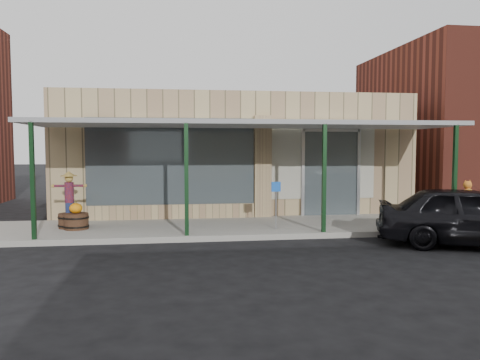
{
  "coord_description": "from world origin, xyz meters",
  "views": [
    {
      "loc": [
        -2.05,
        -9.69,
        2.39
      ],
      "look_at": [
        -0.37,
        2.6,
        1.52
      ],
      "focal_mm": 35.0,
      "sensor_mm": 36.0,
      "label": 1
    }
  ],
  "objects": [
    {
      "name": "parked_sedan",
      "position": [
        4.95,
        0.6,
        0.74
      ],
      "size": [
        4.66,
        3.18,
        1.54
      ],
      "rotation": [
        0.0,
        0.0,
        1.2
      ],
      "color": "black",
      "rests_on": "ground"
    },
    {
      "name": "awning",
      "position": [
        0.0,
        3.56,
        3.01
      ],
      "size": [
        12.0,
        3.0,
        3.04
      ],
      "color": "gray",
      "rests_on": "ground"
    },
    {
      "name": "barrel_pumpkin",
      "position": [
        -4.78,
        3.49,
        0.42
      ],
      "size": [
        0.74,
        0.74,
        0.77
      ],
      "rotation": [
        0.0,
        0.0,
        -0.14
      ],
      "color": "#44281B",
      "rests_on": "sidewalk"
    },
    {
      "name": "block_buildings_near",
      "position": [
        2.01,
        9.2,
        3.77
      ],
      "size": [
        61.0,
        8.0,
        8.0
      ],
      "color": "maroon",
      "rests_on": "ground"
    },
    {
      "name": "storefront",
      "position": [
        -0.0,
        8.16,
        2.09
      ],
      "size": [
        12.0,
        6.25,
        4.2
      ],
      "color": "tan",
      "rests_on": "ground"
    },
    {
      "name": "barrel_scarecrow",
      "position": [
        -5.0,
        3.71,
        0.68
      ],
      "size": [
        0.96,
        0.65,
        1.58
      ],
      "rotation": [
        0.0,
        0.0,
        -0.06
      ],
      "color": "#44281B",
      "rests_on": "sidewalk"
    },
    {
      "name": "sidewalk",
      "position": [
        0.0,
        3.6,
        0.07
      ],
      "size": [
        40.0,
        3.2,
        0.15
      ],
      "primitive_type": "cube",
      "color": "gray",
      "rests_on": "ground"
    },
    {
      "name": "handicap_sign",
      "position": [
        0.65,
        2.77,
        0.99
      ],
      "size": [
        0.27,
        0.07,
        1.3
      ],
      "rotation": [
        0.0,
        0.0,
        0.19
      ],
      "color": "gray",
      "rests_on": "sidewalk"
    },
    {
      "name": "ground",
      "position": [
        0.0,
        0.0,
        0.0
      ],
      "size": [
        120.0,
        120.0,
        0.0
      ],
      "primitive_type": "plane",
      "color": "black",
      "rests_on": "ground"
    }
  ]
}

